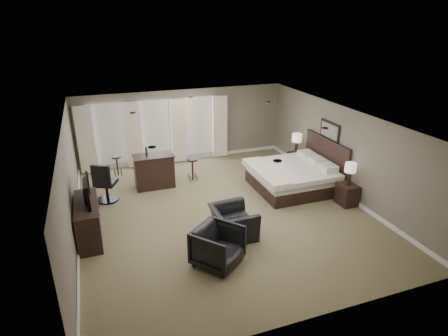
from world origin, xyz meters
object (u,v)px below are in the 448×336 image
object	(u,v)px
desk_chair	(106,182)
lamp_near	(350,174)
armchair_near	(233,217)
bar_stool_right	(193,169)
dresser	(88,221)
bar_stool_left	(117,166)
bar_counter	(154,171)
nightstand_near	(347,194)
armchair_far	(218,245)
lamp_far	(297,144)
bed	(295,166)
nightstand_far	(295,161)
tv	(85,200)

from	to	relation	value
desk_chair	lamp_near	bearing A→B (deg)	-176.41
armchair_near	bar_stool_right	size ratio (longest dim) A/B	1.50
dresser	bar_stool_left	world-z (taller)	dresser
bar_counter	nightstand_near	bearing A→B (deg)	-31.34
armchair_far	bar_stool_right	distance (m)	4.54
lamp_far	armchair_near	xyz separation A→B (m)	(-3.62, -3.32, -0.42)
lamp_near	lamp_far	world-z (taller)	lamp_far
armchair_far	bar_stool_left	xyz separation A→B (m)	(-1.60, 5.71, -0.13)
bar_stool_right	armchair_near	bearing A→B (deg)	-89.18
bed	armchair_near	size ratio (longest dim) A/B	2.13
bed	lamp_near	world-z (taller)	bed
nightstand_far	armchair_far	world-z (taller)	armchair_far
lamp_near	bar_stool_left	distance (m)	7.38
bed	tv	xyz separation A→B (m)	(-6.03, -0.83, 0.27)
bed	bar_stool_left	xyz separation A→B (m)	(-5.05, 2.89, -0.40)
bar_counter	bar_stool_left	xyz separation A→B (m)	(-1.02, 1.34, -0.19)
armchair_far	desk_chair	bearing A→B (deg)	77.96
nightstand_near	dresser	xyz separation A→B (m)	(-6.92, 0.62, 0.17)
bar_counter	bar_stool_right	xyz separation A→B (m)	(1.25, 0.12, -0.16)
tv	desk_chair	size ratio (longest dim) A/B	0.85
armchair_near	dresser	bearing A→B (deg)	71.31
lamp_near	desk_chair	bearing A→B (deg)	158.45
armchair_far	desk_chair	world-z (taller)	desk_chair
tv	bar_stool_right	world-z (taller)	tv
lamp_far	bar_stool_right	world-z (taller)	lamp_far
nightstand_near	bar_stool_right	bearing A→B (deg)	139.64
tv	armchair_far	xyz separation A→B (m)	(2.59, -1.99, -0.55)
nightstand_far	bar_stool_right	bearing A→B (deg)	176.63
bed	bar_stool_right	bearing A→B (deg)	149.03
bed	lamp_far	size ratio (longest dim) A/B	3.34
nightstand_near	bar_counter	size ratio (longest dim) A/B	0.50
nightstand_near	lamp_far	bearing A→B (deg)	90.00
bar_counter	bar_stool_left	world-z (taller)	bar_counter
nightstand_far	armchair_near	distance (m)	4.91
nightstand_near	bar_stool_right	distance (m)	4.81
bed	bar_stool_right	xyz separation A→B (m)	(-2.78, 1.67, -0.38)
bed	dresser	size ratio (longest dim) A/B	1.43
nightstand_near	dresser	size ratio (longest dim) A/B	0.37
armchair_near	desk_chair	bearing A→B (deg)	42.01
lamp_near	bar_counter	distance (m)	5.77
nightstand_far	lamp_far	size ratio (longest dim) A/B	0.78
desk_chair	armchair_far	bearing A→B (deg)	142.95
lamp_far	armchair_far	bearing A→B (deg)	-135.40
desk_chair	bar_stool_right	bearing A→B (deg)	-142.53
nightstand_near	bed	bearing A→B (deg)	121.54
lamp_far	tv	world-z (taller)	lamp_far
bar_counter	bar_stool_right	world-z (taller)	bar_counter
nightstand_far	bar_stool_left	distance (m)	6.11
nightstand_far	armchair_far	size ratio (longest dim) A/B	0.58
armchair_far	dresser	bearing A→B (deg)	102.61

